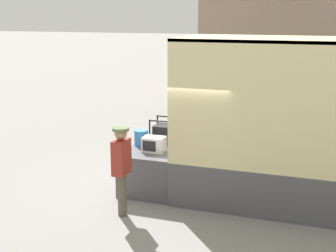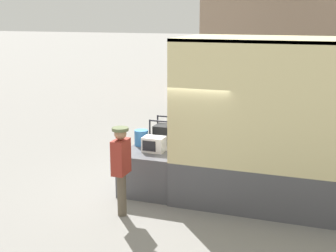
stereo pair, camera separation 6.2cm
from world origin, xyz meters
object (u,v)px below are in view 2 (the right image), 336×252
Objects in this scene: orange_bucket at (141,138)px; worker_person at (121,162)px; portable_generator at (167,134)px; microwave at (154,144)px.

orange_bucket is 1.78m from worker_person.
worker_person is at bearing -79.90° from orange_bucket.
orange_bucket is at bearing -142.62° from portable_generator.
worker_person is at bearing -94.83° from portable_generator.
microwave is 0.26× the size of worker_person.
worker_person reaches higher than microwave.
microwave is 0.74m from portable_generator.
worker_person is (-0.18, -2.13, -0.06)m from portable_generator.
microwave is 0.73× the size of portable_generator.
portable_generator is at bearing 37.38° from orange_bucket.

